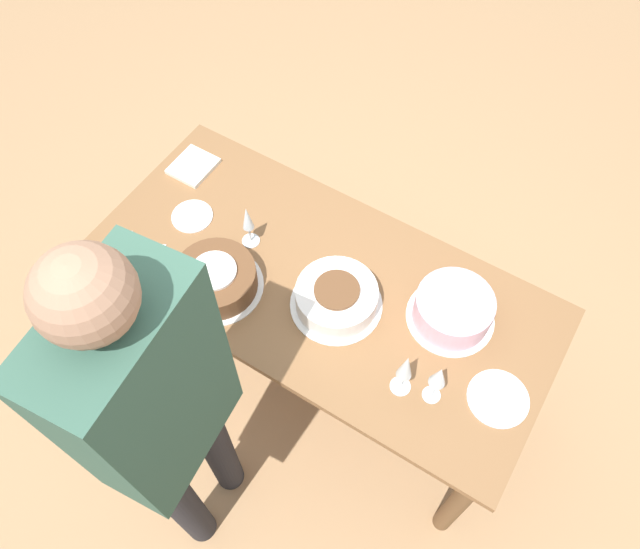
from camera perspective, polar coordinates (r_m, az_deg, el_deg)
ground_plane at (r=2.87m, az=0.00°, el=-8.30°), size 12.00×12.00×0.00m
dining_table at (r=2.31m, az=0.00°, el=-2.10°), size 1.68×0.78×0.74m
cake_center_white at (r=2.13m, az=1.52°, el=-2.13°), size 0.32×0.32×0.11m
cake_front_chocolate at (r=2.19m, az=-9.49°, el=-0.40°), size 0.33×0.33×0.11m
cake_back_decorated at (r=2.14m, az=12.06°, el=-3.15°), size 0.30×0.30×0.12m
wine_glass_near at (r=1.92m, az=10.78°, el=-9.23°), size 0.06×0.06×0.21m
wine_glass_far at (r=1.92m, az=7.82°, el=-8.47°), size 0.07×0.07×0.22m
wine_glass_extra at (r=2.22m, az=-6.63°, el=4.90°), size 0.07×0.07×0.20m
dessert_plate_left at (r=2.42m, az=-11.61°, el=5.24°), size 0.16×0.16×0.01m
dessert_plate_right at (r=2.10m, az=15.97°, el=-10.84°), size 0.20×0.20×0.01m
fork_pile at (r=2.38m, az=-16.31°, el=2.60°), size 0.21×0.11×0.02m
napkin_stack at (r=2.57m, az=-11.52°, el=9.68°), size 0.15×0.17×0.02m
person_cutting at (r=1.70m, az=-14.53°, el=-11.93°), size 0.26×0.42×1.77m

